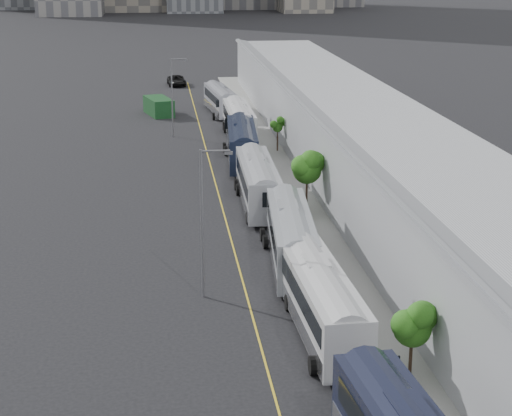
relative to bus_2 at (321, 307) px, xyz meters
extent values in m
cube|color=gray|center=(6.88, 19.54, -1.62)|extent=(10.00, 170.00, 0.12)
cube|color=gold|center=(-3.62, 19.54, -1.67)|extent=(0.12, 160.00, 0.02)
cube|color=gray|center=(10.88, 19.54, 1.72)|extent=(12.00, 160.00, 6.80)
cube|color=gray|center=(10.88, 19.54, 4.17)|extent=(12.45, 160.40, 2.57)
cube|color=gray|center=(4.98, 19.54, 5.32)|extent=(0.30, 160.00, 0.40)
cube|color=black|center=(0.56, -15.37, 2.24)|extent=(1.59, 2.47, 0.32)
cube|color=silver|center=(0.00, 0.03, 0.33)|extent=(3.12, 13.65, 3.29)
cube|color=black|center=(0.00, -0.18, 0.93)|extent=(3.13, 12.02, 1.12)
cube|color=silver|center=(0.00, 0.03, -0.72)|extent=(3.15, 13.38, 1.05)
cube|color=silver|center=(0.00, 1.59, 2.14)|extent=(1.42, 2.34, 0.31)
cube|color=gray|center=(0.09, 11.53, 0.36)|extent=(3.86, 13.89, 3.32)
cube|color=black|center=(0.09, 11.32, 0.95)|extent=(3.78, 12.26, 1.13)
cube|color=silver|center=(0.09, 11.53, -0.71)|extent=(3.87, 13.62, 1.06)
cube|color=gray|center=(0.09, 13.11, 2.17)|extent=(1.56, 2.43, 0.32)
cube|color=#A0A3AA|center=(-0.50, 26.10, 0.39)|extent=(3.13, 13.99, 3.38)
cube|color=black|center=(-0.50, 25.89, 0.99)|extent=(3.14, 12.32, 1.15)
cube|color=silver|center=(-0.50, 26.10, -0.69)|extent=(3.16, 13.72, 1.08)
cube|color=#A0A3AA|center=(-0.50, 27.71, 2.24)|extent=(1.45, 2.39, 0.32)
cube|color=black|center=(-0.29, 41.81, 0.40)|extent=(3.78, 14.18, 3.40)
cube|color=black|center=(-0.29, 41.59, 1.01)|extent=(3.72, 12.50, 1.15)
cube|color=silver|center=(-0.29, 41.81, -0.69)|extent=(3.80, 13.90, 1.09)
cube|color=black|center=(-0.29, 43.43, 2.26)|extent=(1.56, 2.46, 0.32)
cube|color=white|center=(0.61, 53.99, 0.36)|extent=(2.78, 13.73, 3.32)
cube|color=black|center=(0.61, 53.77, 0.95)|extent=(2.84, 12.08, 1.13)
cube|color=silver|center=(0.61, 53.99, -0.71)|extent=(2.82, 13.45, 1.06)
cube|color=white|center=(0.61, 55.57, 2.18)|extent=(1.38, 2.33, 0.32)
cube|color=gray|center=(-0.31, 70.34, 0.18)|extent=(3.75, 12.73, 3.04)
cube|color=black|center=(-0.31, 70.15, 0.73)|extent=(3.66, 11.24, 1.03)
cube|color=silver|center=(-0.31, 70.34, -0.79)|extent=(3.76, 12.49, 0.97)
cube|color=gray|center=(-0.31, 71.79, 1.85)|extent=(1.46, 2.24, 0.29)
cylinder|color=black|center=(3.67, -5.53, -0.21)|extent=(0.18, 0.18, 2.93)
sphere|color=#155C15|center=(3.67, -5.53, 1.31)|extent=(2.01, 2.01, 2.01)
cylinder|color=black|center=(3.44, 24.27, 0.29)|extent=(0.18, 0.18, 3.93)
sphere|color=#155C15|center=(3.44, 24.27, 2.30)|extent=(2.48, 2.48, 2.48)
cylinder|color=black|center=(4.11, 46.55, -0.17)|extent=(0.18, 0.18, 3.02)
sphere|color=#155C15|center=(4.11, 46.55, 1.26)|extent=(1.13, 1.13, 1.13)
cylinder|color=#59595E|center=(-6.39, 6.27, 3.14)|extent=(0.18, 0.18, 9.62)
cylinder|color=#59595E|center=(-5.49, 6.27, 7.85)|extent=(1.80, 0.14, 0.14)
cube|color=#59595E|center=(-4.69, 6.27, 7.70)|extent=(0.50, 0.22, 0.18)
cylinder|color=#59595E|center=(-7.10, 55.93, 2.96)|extent=(0.18, 0.18, 9.26)
cylinder|color=#59595E|center=(-6.20, 55.93, 7.49)|extent=(1.80, 0.14, 0.14)
cube|color=#59595E|center=(-5.40, 55.93, 7.34)|extent=(0.50, 0.22, 0.18)
cube|color=#113818|center=(-8.65, 70.42, -0.53)|extent=(4.24, 6.72, 2.30)
imported|color=black|center=(-5.52, 96.45, -0.84)|extent=(3.16, 6.18, 1.67)
camera|label=1|loc=(-8.97, -44.43, 19.49)|focal=60.00mm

